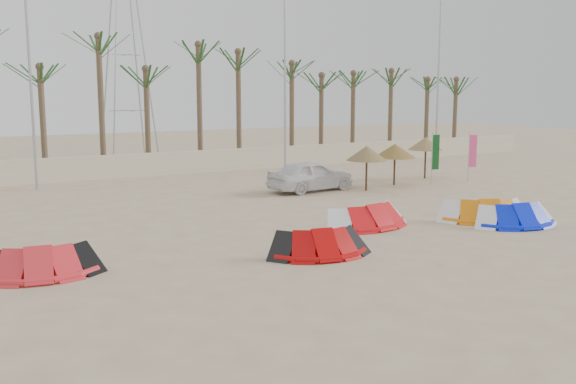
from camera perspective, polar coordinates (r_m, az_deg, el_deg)
ground at (r=17.61m, az=9.99°, el=-6.83°), size 120.00×120.00×0.00m
boundary_wall at (r=36.80m, az=-12.70°, el=2.37°), size 60.00×0.30×1.30m
palm_line at (r=38.24m, az=-12.74°, el=11.31°), size 52.00×4.00×7.70m
lamp_b at (r=33.27m, az=-21.91°, el=10.10°), size 1.25×0.14×11.00m
lamp_c at (r=38.01m, az=-0.22°, el=10.52°), size 1.25×0.14×11.00m
lamp_d at (r=45.24m, az=13.26°, el=10.04°), size 1.25×0.14×11.00m
pylon at (r=42.86m, az=-13.85°, el=2.36°), size 3.00×3.00×14.00m
kite_red_left at (r=18.03m, az=-21.44°, el=-5.58°), size 3.29×1.94×0.90m
kite_red_mid at (r=18.84m, az=2.38°, el=-4.34°), size 3.23×2.01×0.90m
kite_red_right at (r=22.99m, az=6.71°, el=-1.95°), size 3.74×1.98×0.90m
kite_orange at (r=24.92m, az=16.66°, el=-1.41°), size 3.85×2.65×0.90m
kite_blue at (r=24.30m, az=19.16°, el=-1.80°), size 3.40×2.11×0.90m
parasol_left at (r=30.85m, az=7.02°, el=3.44°), size 1.98×1.98×2.16m
parasol_mid at (r=32.93m, az=9.48°, el=3.63°), size 2.14×2.14×2.11m
parasol_right at (r=35.74m, az=12.15°, el=4.23°), size 1.93×1.93×2.27m
flag_pink at (r=35.20m, az=15.98°, el=3.42°), size 0.44×0.17×2.61m
flag_green at (r=33.32m, az=12.90°, el=3.34°), size 0.45×0.07×2.71m
car at (r=30.70m, az=2.03°, el=1.47°), size 4.50×2.17×1.48m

